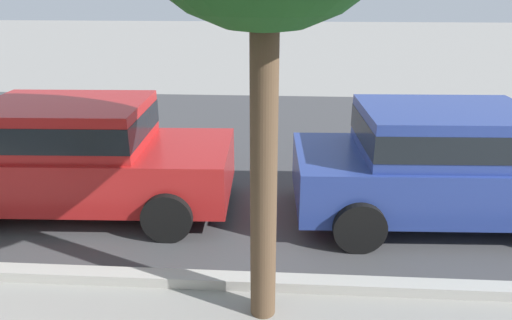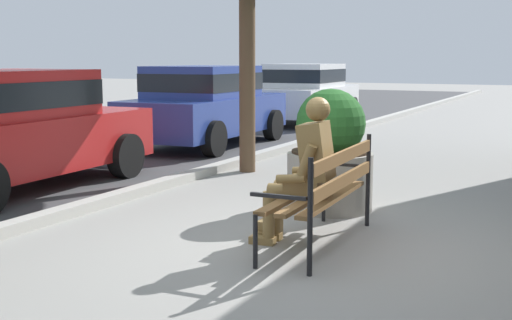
{
  "view_description": "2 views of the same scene",
  "coord_description": "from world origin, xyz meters",
  "views": [
    {
      "loc": [
        3.67,
        -1.33,
        3.04
      ],
      "look_at": [
        3.29,
        4.62,
        0.8
      ],
      "focal_mm": 33.08,
      "sensor_mm": 36.0,
      "label": 1
    },
    {
      "loc": [
        -5.45,
        -2.1,
        1.71
      ],
      "look_at": [
        0.18,
        0.7,
        0.75
      ],
      "focal_mm": 46.98,
      "sensor_mm": 36.0,
      "label": 2
    }
  ],
  "objects": [
    {
      "name": "parked_car_red",
      "position": [
        0.81,
        4.62,
        0.84
      ],
      "size": [
        4.16,
        2.05,
        1.56
      ],
      "color": "#B21E1E",
      "rests_on": "ground"
    },
    {
      "name": "ground_plane",
      "position": [
        0.0,
        0.0,
        0.0
      ],
      "size": [
        80.0,
        80.0,
        0.0
      ],
      "primitive_type": "plane",
      "color": "gray"
    },
    {
      "name": "parked_car_white",
      "position": [
        10.98,
        4.62,
        0.84
      ],
      "size": [
        4.16,
        2.05,
        1.56
      ],
      "color": "silver",
      "rests_on": "ground"
    },
    {
      "name": "parked_car_blue",
      "position": [
        5.82,
        4.62,
        0.84
      ],
      "size": [
        4.16,
        2.05,
        1.56
      ],
      "color": "navy",
      "rests_on": "ground"
    },
    {
      "name": "concrete_planter",
      "position": [
        1.62,
        0.48,
        0.62
      ],
      "size": [
        0.97,
        0.97,
        1.37
      ],
      "color": "gray",
      "rests_on": "ground"
    },
    {
      "name": "park_bench",
      "position": [
        0.18,
        -0.01,
        0.54
      ],
      "size": [
        1.82,
        0.6,
        0.95
      ],
      "color": "brown",
      "rests_on": "ground"
    },
    {
      "name": "bronze_statue_seated",
      "position": [
        0.11,
        0.21,
        0.67
      ],
      "size": [
        0.61,
        0.8,
        1.37
      ],
      "color": "olive",
      "rests_on": "ground"
    },
    {
      "name": "curb_stone",
      "position": [
        0.0,
        2.9,
        0.06
      ],
      "size": [
        60.0,
        0.2,
        0.12
      ],
      "primitive_type": "cube",
      "color": "#B2AFA8",
      "rests_on": "ground"
    }
  ]
}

